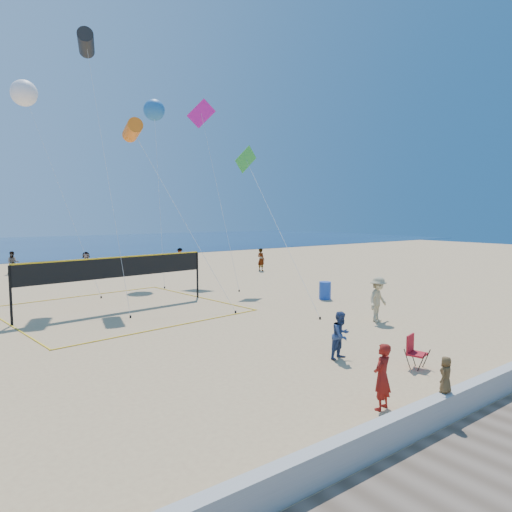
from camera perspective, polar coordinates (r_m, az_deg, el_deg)
ground at (r=12.64m, az=10.52°, el=-14.92°), size 120.00×120.00×0.00m
seawall at (r=10.88m, az=22.80°, el=-16.97°), size 32.00×0.30×0.60m
woman at (r=10.83m, az=15.49°, el=-14.32°), size 0.61×0.46×1.50m
toddler at (r=10.65m, az=22.65°, el=-13.52°), size 0.42×0.32×0.77m
bystander_a at (r=14.11m, az=10.58°, el=-9.70°), size 0.77×0.63×1.44m
bystander_b at (r=19.13m, az=15.03°, el=-5.26°), size 1.30×0.92×1.82m
far_person_1 at (r=33.47m, az=-20.44°, el=-1.01°), size 1.70×0.75×1.77m
far_person_2 at (r=34.95m, az=0.63°, el=-0.44°), size 0.52×0.70×1.74m
far_person_3 at (r=37.58m, az=-28.11°, el=-0.74°), size 0.91×0.77×1.65m
far_person_4 at (r=39.73m, az=-9.48°, el=-0.04°), size 0.95×1.08×1.45m
camp_chair at (r=13.88m, az=19.14°, el=-10.99°), size 0.60×0.71×1.04m
trash_barrel at (r=23.66m, az=8.62°, el=-4.28°), size 0.78×0.78×0.89m
volleyball_net at (r=21.63m, az=-16.95°, el=-2.09°), size 9.96×9.82×2.43m
kite_1 at (r=28.75m, az=-20.47°, el=23.67°), size 1.71×8.93×14.14m
kite_2 at (r=24.13m, az=-15.17°, el=14.91°), size 2.82×6.69×8.97m
kite_4 at (r=26.81m, az=-0.88°, el=11.17°), size 3.46×9.01×8.38m
kite_5 at (r=32.64m, az=-6.68°, el=16.50°), size 2.72×7.72×12.24m
kite_6 at (r=30.46m, az=-27.02°, el=17.68°), size 3.09×6.64×11.92m
kite_7 at (r=32.61m, az=-12.62°, el=17.37°), size 2.58×5.50×11.96m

